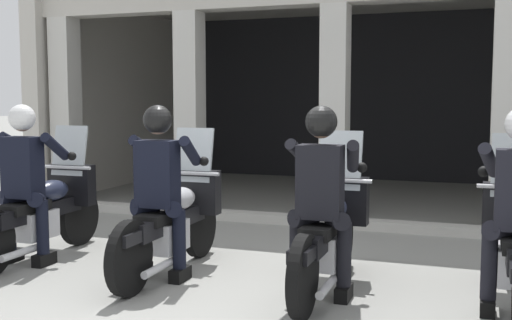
{
  "coord_description": "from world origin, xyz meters",
  "views": [
    {
      "loc": [
        1.97,
        -5.05,
        1.64
      ],
      "look_at": [
        0.0,
        0.47,
        1.07
      ],
      "focal_mm": 44.42,
      "sensor_mm": 36.0,
      "label": 1
    }
  ],
  "objects_px": {
    "police_officer_center_left": "(159,177)",
    "motorcycle_center_right": "(329,231)",
    "police_officer_far_left": "(25,170)",
    "police_officer_center_right": "(321,185)",
    "motorcycle_far_left": "(45,209)",
    "motorcycle_center_left": "(174,219)"
  },
  "relations": [
    {
      "from": "police_officer_far_left",
      "to": "police_officer_center_right",
      "type": "bearing_deg",
      "value": 9.13
    },
    {
      "from": "motorcycle_center_right",
      "to": "police_officer_center_right",
      "type": "xyz_separation_m",
      "value": [
        -0.0,
        -0.28,
        0.44
      ]
    },
    {
      "from": "motorcycle_far_left",
      "to": "motorcycle_center_left",
      "type": "bearing_deg",
      "value": 9.28
    },
    {
      "from": "motorcycle_center_left",
      "to": "motorcycle_center_right",
      "type": "xyz_separation_m",
      "value": [
        1.5,
        -0.04,
        0.0
      ]
    },
    {
      "from": "police_officer_center_right",
      "to": "motorcycle_center_left",
      "type": "bearing_deg",
      "value": 178.8
    },
    {
      "from": "motorcycle_far_left",
      "to": "police_officer_center_left",
      "type": "distance_m",
      "value": 1.6
    },
    {
      "from": "police_officer_center_left",
      "to": "police_officer_center_right",
      "type": "distance_m",
      "value": 1.51
    },
    {
      "from": "motorcycle_center_left",
      "to": "police_officer_center_left",
      "type": "height_order",
      "value": "police_officer_center_left"
    },
    {
      "from": "police_officer_center_left",
      "to": "motorcycle_far_left",
      "type": "bearing_deg",
      "value": -175.92
    },
    {
      "from": "motorcycle_far_left",
      "to": "motorcycle_center_left",
      "type": "distance_m",
      "value": 1.51
    },
    {
      "from": "police_officer_far_left",
      "to": "motorcycle_center_left",
      "type": "bearing_deg",
      "value": 19.98
    },
    {
      "from": "police_officer_far_left",
      "to": "motorcycle_center_left",
      "type": "xyz_separation_m",
      "value": [
        1.51,
        0.25,
        -0.44
      ]
    },
    {
      "from": "motorcycle_center_left",
      "to": "police_officer_center_right",
      "type": "bearing_deg",
      "value": 3.8
    },
    {
      "from": "police_officer_center_right",
      "to": "motorcycle_far_left",
      "type": "bearing_deg",
      "value": -175.8
    },
    {
      "from": "motorcycle_far_left",
      "to": "motorcycle_center_left",
      "type": "xyz_separation_m",
      "value": [
        1.5,
        -0.03,
        0.0
      ]
    },
    {
      "from": "police_officer_center_left",
      "to": "motorcycle_center_right",
      "type": "relative_size",
      "value": 0.78
    },
    {
      "from": "police_officer_center_left",
      "to": "motorcycle_center_right",
      "type": "height_order",
      "value": "police_officer_center_left"
    },
    {
      "from": "motorcycle_center_left",
      "to": "motorcycle_far_left",
      "type": "bearing_deg",
      "value": -165.29
    },
    {
      "from": "motorcycle_far_left",
      "to": "police_officer_far_left",
      "type": "bearing_deg",
      "value": -79.67
    },
    {
      "from": "motorcycle_center_right",
      "to": "police_officer_center_left",
      "type": "bearing_deg",
      "value": -159.87
    },
    {
      "from": "police_officer_center_right",
      "to": "police_officer_far_left",
      "type": "bearing_deg",
      "value": -170.43
    },
    {
      "from": "motorcycle_center_left",
      "to": "motorcycle_center_right",
      "type": "bearing_deg",
      "value": 14.41
    }
  ]
}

